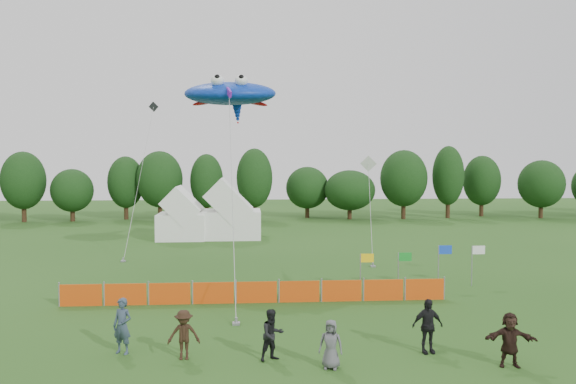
{
  "coord_description": "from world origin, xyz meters",
  "views": [
    {
      "loc": [
        -1.87,
        -19.32,
        6.53
      ],
      "look_at": [
        0.0,
        6.0,
        5.2
      ],
      "focal_mm": 35.0,
      "sensor_mm": 36.0,
      "label": 1
    }
  ],
  "objects": [
    {
      "name": "small_kite_white",
      "position": [
        6.65,
        19.05,
        4.65
      ],
      "size": [
        1.64,
        5.95,
        7.06
      ],
      "color": "silver",
      "rests_on": "ground"
    },
    {
      "name": "ground",
      "position": [
        0.0,
        0.0,
        0.0
      ],
      "size": [
        160.0,
        160.0,
        0.0
      ],
      "primitive_type": "plane",
      "color": "#234C16",
      "rests_on": "ground"
    },
    {
      "name": "tent_right",
      "position": [
        -3.42,
        29.41,
        1.98
      ],
      "size": [
        5.55,
        4.44,
        3.92
      ],
      "color": "white",
      "rests_on": "ground"
    },
    {
      "name": "spectator_d",
      "position": [
        4.3,
        -0.78,
        0.94
      ],
      "size": [
        1.14,
        0.58,
        1.87
      ],
      "primitive_type": "imported",
      "rotation": [
        0.0,
        0.0,
        0.11
      ],
      "color": "black",
      "rests_on": "ground"
    },
    {
      "name": "tent_left",
      "position": [
        -7.39,
        28.95,
        1.82
      ],
      "size": [
        4.09,
        4.09,
        3.61
      ],
      "color": "white",
      "rests_on": "ground"
    },
    {
      "name": "stingray_kite",
      "position": [
        -2.82,
        15.32,
        10.67
      ],
      "size": [
        5.88,
        19.4,
        11.7
      ],
      "color": "#0E3AC7",
      "rests_on": "ground"
    },
    {
      "name": "spectator_c",
      "position": [
        -3.97,
        -0.8,
        0.83
      ],
      "size": [
        1.08,
        0.64,
        1.66
      ],
      "primitive_type": "imported",
      "rotation": [
        0.0,
        0.0,
        0.02
      ],
      "color": "black",
      "rests_on": "ground"
    },
    {
      "name": "spectator_e",
      "position": [
        0.77,
        -1.98,
        0.78
      ],
      "size": [
        0.87,
        0.7,
        1.56
      ],
      "primitive_type": "imported",
      "rotation": [
        0.0,
        0.0,
        -0.3
      ],
      "color": "#525258",
      "rests_on": "ground"
    },
    {
      "name": "barrier_fence",
      "position": [
        -1.43,
        6.54,
        0.5
      ],
      "size": [
        17.9,
        0.06,
        1.0
      ],
      "color": "#CF440B",
      "rests_on": "ground"
    },
    {
      "name": "spectator_f",
      "position": [
        6.51,
        -2.24,
        0.87
      ],
      "size": [
        1.69,
        0.8,
        1.75
      ],
      "primitive_type": "imported",
      "rotation": [
        0.0,
        0.0,
        -0.18
      ],
      "color": "black",
      "rests_on": "ground"
    },
    {
      "name": "spectator_b",
      "position": [
        -1.04,
        -1.11,
        0.85
      ],
      "size": [
        1.03,
        0.94,
        1.7
      ],
      "primitive_type": "imported",
      "rotation": [
        0.0,
        0.0,
        0.46
      ],
      "color": "black",
      "rests_on": "ground"
    },
    {
      "name": "treeline",
      "position": [
        1.61,
        44.93,
        4.18
      ],
      "size": [
        104.57,
        8.78,
        8.36
      ],
      "color": "#382314",
      "rests_on": "ground"
    },
    {
      "name": "small_kite_dark",
      "position": [
        -9.73,
        23.86,
        6.49
      ],
      "size": [
        1.03,
        10.36,
        11.6
      ],
      "color": "black",
      "rests_on": "ground"
    },
    {
      "name": "spectator_a",
      "position": [
        -6.13,
        -0.08,
        0.96
      ],
      "size": [
        0.82,
        0.7,
        1.91
      ],
      "primitive_type": "imported",
      "rotation": [
        0.0,
        0.0,
        -0.41
      ],
      "color": "#303F50",
      "rests_on": "ground"
    },
    {
      "name": "flag_row",
      "position": [
        7.26,
        9.08,
        1.38
      ],
      "size": [
        6.73,
        0.59,
        2.26
      ],
      "color": "gray",
      "rests_on": "ground"
    }
  ]
}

